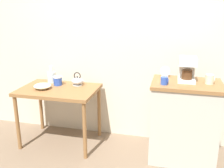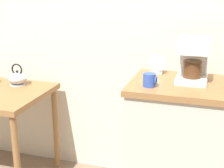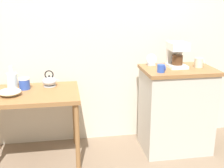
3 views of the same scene
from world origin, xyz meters
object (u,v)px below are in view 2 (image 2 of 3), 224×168
Objects in this scene: mug_blue at (150,80)px; table_clock at (157,65)px; teakettle at (18,78)px; coffee_maker at (193,58)px.

mug_blue is 0.63× the size of table_clock.
coffee_maker reaches higher than teakettle.
mug_blue is at bearing -16.00° from teakettle.
coffee_maker is 0.31m from mug_blue.
mug_blue is at bearing -139.40° from coffee_maker.
teakettle is 1.42× the size of table_clock.
coffee_maker reaches higher than mug_blue.
teakettle is 1.08m from table_clock.
mug_blue is at bearing -88.04° from table_clock.
teakettle is 1.33m from coffee_maker.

